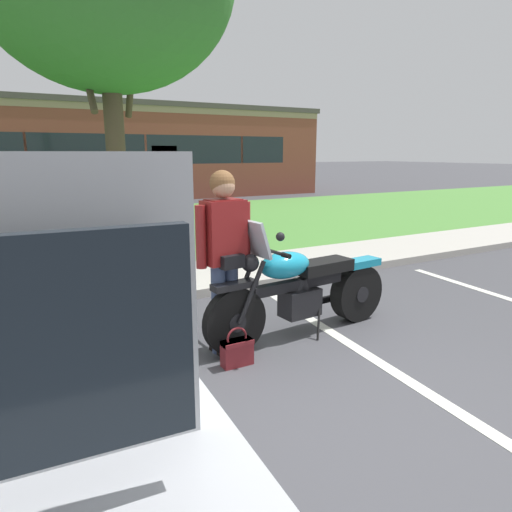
% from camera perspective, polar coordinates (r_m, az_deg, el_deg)
% --- Properties ---
extents(ground_plane, '(140.00, 140.00, 0.00)m').
position_cam_1_polar(ground_plane, '(3.88, 10.59, -16.02)').
color(ground_plane, '#424247').
extents(curb_strip, '(60.00, 0.20, 0.12)m').
position_cam_1_polar(curb_strip, '(6.11, -6.49, -4.36)').
color(curb_strip, '#B7B2A8').
rests_on(curb_strip, ground).
extents(concrete_walk, '(60.00, 1.50, 0.08)m').
position_cam_1_polar(concrete_walk, '(6.88, -9.23, -2.66)').
color(concrete_walk, '#B7B2A8').
rests_on(concrete_walk, ground).
extents(grass_lawn, '(60.00, 8.42, 0.06)m').
position_cam_1_polar(grass_lawn, '(11.58, -17.71, 3.13)').
color(grass_lawn, '#518E3D').
rests_on(grass_lawn, ground).
extents(stall_stripe_0, '(0.50, 4.39, 0.01)m').
position_cam_1_polar(stall_stripe_0, '(3.34, -24.17, -22.09)').
color(stall_stripe_0, silver).
rests_on(stall_stripe_0, ground).
extents(stall_stripe_1, '(0.50, 4.39, 0.01)m').
position_cam_1_polar(stall_stripe_1, '(4.38, 15.16, -12.70)').
color(stall_stripe_1, silver).
rests_on(stall_stripe_1, ground).
extents(motorcycle, '(2.24, 0.82, 1.26)m').
position_cam_1_polar(motorcycle, '(4.74, 6.43, -4.05)').
color(motorcycle, black).
rests_on(motorcycle, ground).
extents(rider_person, '(0.57, 0.33, 1.70)m').
position_cam_1_polar(rider_person, '(4.19, -3.98, 0.86)').
color(rider_person, black).
rests_on(rider_person, ground).
extents(handbag, '(0.28, 0.13, 0.36)m').
position_cam_1_polar(handbag, '(4.14, -2.38, -11.63)').
color(handbag, maroon).
rests_on(handbag, ground).
extents(hedge_center_left, '(3.14, 0.90, 1.24)m').
position_cam_1_polar(hedge_center_left, '(15.80, -20.39, 7.65)').
color(hedge_center_left, '#336B2D').
rests_on(hedge_center_left, ground).
extents(brick_building, '(24.15, 9.32, 3.76)m').
position_cam_1_polar(brick_building, '(22.02, -27.38, 11.49)').
color(brick_building, brown).
rests_on(brick_building, ground).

